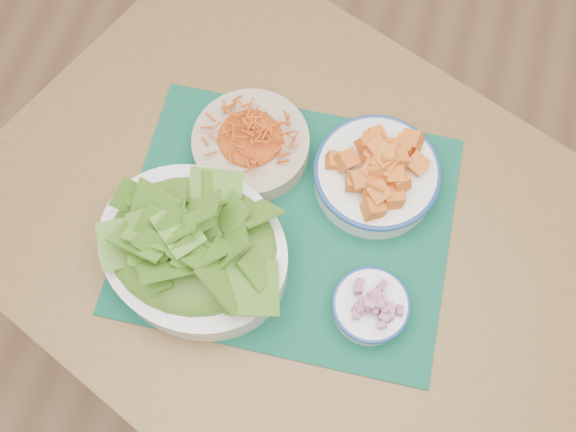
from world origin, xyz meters
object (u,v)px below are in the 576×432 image
at_px(squash_bowl, 377,172).
at_px(lettuce_bowl, 192,244).
at_px(table, 332,271).
at_px(onion_bowl, 371,306).
at_px(carrot_bowl, 251,142).
at_px(placemat, 288,223).

xyz_separation_m(squash_bowl, lettuce_bowl, (-0.24, -0.20, 0.02)).
bearing_deg(table, squash_bowl, 99.08).
bearing_deg(squash_bowl, onion_bowl, -78.89).
xyz_separation_m(table, carrot_bowl, (-0.18, 0.13, 0.14)).
height_order(placemat, lettuce_bowl, lettuce_bowl).
height_order(table, placemat, placemat).
bearing_deg(onion_bowl, squash_bowl, 101.11).
xyz_separation_m(table, placemat, (-0.09, 0.03, 0.10)).
distance_m(squash_bowl, onion_bowl, 0.21).
xyz_separation_m(table, squash_bowl, (0.03, 0.13, 0.15)).
height_order(carrot_bowl, lettuce_bowl, lettuce_bowl).
height_order(squash_bowl, onion_bowl, squash_bowl).
distance_m(table, onion_bowl, 0.17).
bearing_deg(placemat, squash_bowl, 38.92).
relative_size(table, carrot_bowl, 7.06).
distance_m(placemat, squash_bowl, 0.16).
distance_m(table, carrot_bowl, 0.26).
bearing_deg(squash_bowl, carrot_bowl, -180.00).
bearing_deg(placemat, table, -20.37).
xyz_separation_m(placemat, lettuce_bowl, (-0.12, -0.10, 0.07)).
bearing_deg(onion_bowl, table, 132.82).
xyz_separation_m(table, onion_bowl, (0.07, -0.08, 0.13)).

